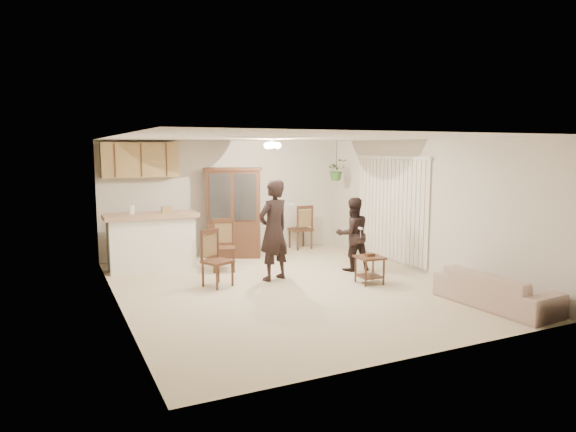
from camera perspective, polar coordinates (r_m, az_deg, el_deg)
name	(u,v)px	position (r m, az deg, el deg)	size (l,w,h in m)	color
floor	(290,287)	(8.74, 0.24, -7.91)	(6.50, 6.50, 0.00)	beige
ceiling	(290,138)	(8.43, 0.24, 8.71)	(5.50, 6.50, 0.02)	white
wall_back	(227,197)	(11.50, -6.75, 2.08)	(5.50, 0.02, 2.50)	beige
wall_front	(418,248)	(5.77, 14.29, -3.43)	(5.50, 0.02, 2.50)	beige
wall_left	(117,224)	(7.73, -18.49, -0.86)	(0.02, 6.50, 2.50)	beige
wall_right	(422,206)	(9.98, 14.64, 1.08)	(0.02, 6.50, 2.50)	beige
breakfast_bar	(152,244)	(10.28, -14.91, -2.98)	(1.60, 0.55, 1.00)	white
bar_top	(151,215)	(10.19, -15.01, 0.06)	(1.75, 0.70, 0.08)	tan
upper_cabinets	(140,160)	(10.82, -16.15, 6.02)	(1.50, 0.34, 0.70)	olive
vertical_blinds	(391,209)	(10.68, 11.36, 0.77)	(0.06, 2.30, 2.10)	white
ceiling_fixture	(272,144)	(9.60, -1.78, 7.95)	(0.36, 0.36, 0.20)	#FFE3BF
hanging_plant	(336,170)	(11.64, 5.41, 5.13)	(0.43, 0.37, 0.48)	#2A5E25
plant_cord	(337,155)	(11.63, 5.43, 6.73)	(0.01, 0.01, 0.65)	#2A241E
sofa	(496,282)	(8.21, 22.10, -6.85)	(1.87, 0.73, 0.73)	beige
adult	(274,230)	(9.04, -1.61, -1.56)	(0.66, 0.43, 1.80)	black
child	(353,236)	(9.87, 7.19, -2.17)	(0.66, 0.51, 1.35)	black
china_hutch	(234,213)	(11.06, -6.04, 0.31)	(1.30, 0.92, 1.92)	#361C13
side_table	(370,269)	(9.02, 9.05, -5.88)	(0.46, 0.46, 0.53)	#361C13
chair_bar	(218,271)	(8.82, -7.82, -6.03)	(0.57, 0.57, 0.96)	#361C13
chair_hutch_left	(224,256)	(9.90, -7.14, -4.48)	(0.55, 0.55, 0.99)	#361C13
chair_hutch_right	(301,236)	(12.00, 1.40, -2.27)	(0.49, 0.49, 1.03)	#361C13
controller_adult	(291,205)	(8.69, 0.30, 1.25)	(0.05, 0.16, 0.05)	silver
controller_child	(361,228)	(9.55, 8.07, -1.38)	(0.04, 0.12, 0.04)	silver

